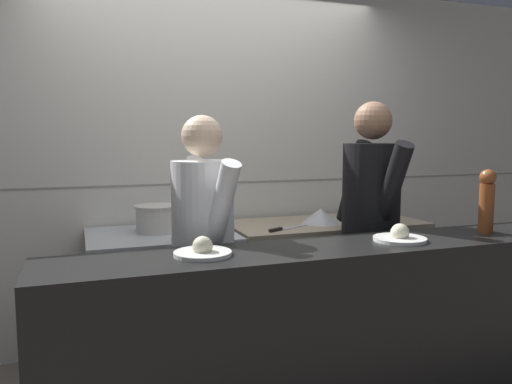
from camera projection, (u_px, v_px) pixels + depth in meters
wall_back_tiled at (215, 162)px, 3.63m from camera, size 8.00×0.06×2.60m
oven_range at (162, 300)px, 3.20m from camera, size 0.91×0.71×0.88m
prep_counter at (324, 283)px, 3.58m from camera, size 1.37×0.65×0.88m
pass_counter at (341, 343)px, 2.43m from camera, size 2.80×0.45×0.97m
stock_pot at (157, 218)px, 3.18m from camera, size 0.28×0.28×0.17m
mixing_bowl_steel at (320, 216)px, 3.47m from camera, size 0.27×0.27×0.10m
chefs_knife at (286, 228)px, 3.25m from camera, size 0.35×0.20×0.02m
plated_dish_main at (203, 251)px, 2.17m from camera, size 0.25×0.25×0.09m
plated_dish_appetiser at (400, 237)px, 2.47m from camera, size 0.26×0.26×0.09m
pepper_mill at (487, 200)px, 2.66m from camera, size 0.09×0.09×0.34m
chef_head_cook at (203, 252)px, 2.60m from camera, size 0.39×0.70×1.59m
chef_sous at (370, 227)px, 3.00m from camera, size 0.35×0.73×1.69m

